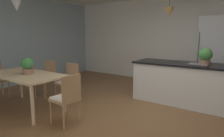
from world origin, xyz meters
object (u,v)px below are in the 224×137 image
at_px(chair_far_right, 68,81).
at_px(refrigerator, 213,55).
at_px(chair_kitchen_end, 67,97).
at_px(kitchen_island, 185,83).
at_px(dining_table, 25,77).
at_px(chair_far_left, 47,77).
at_px(potted_plant_on_table, 28,66).
at_px(potted_plant_on_island, 206,56).
at_px(vase_on_dining_table, 31,68).

height_order(chair_far_right, refrigerator, refrigerator).
height_order(chair_kitchen_end, kitchen_island, kitchen_island).
xyz_separation_m(dining_table, kitchen_island, (2.58, 2.21, -0.20)).
height_order(chair_far_left, refrigerator, refrigerator).
bearing_deg(potted_plant_on_table, refrigerator, 52.42).
xyz_separation_m(chair_far_right, potted_plant_on_island, (2.55, 1.41, 0.61)).
bearing_deg(potted_plant_on_table, potted_plant_on_island, 37.86).
height_order(refrigerator, potted_plant_on_table, refrigerator).
distance_m(chair_far_left, potted_plant_on_table, 1.03).
distance_m(chair_kitchen_end, refrigerator, 4.04).
relative_size(refrigerator, potted_plant_on_island, 5.73).
bearing_deg(dining_table, potted_plant_on_table, 6.72).
distance_m(dining_table, chair_far_left, 0.91).
bearing_deg(refrigerator, potted_plant_on_island, -88.51).
height_order(chair_far_right, potted_plant_on_table, potted_plant_on_table).
relative_size(chair_far_left, vase_on_dining_table, 3.95).
bearing_deg(chair_far_right, kitchen_island, 32.76).
height_order(dining_table, kitchen_island, kitchen_island).
height_order(refrigerator, potted_plant_on_island, refrigerator).
distance_m(dining_table, potted_plant_on_table, 0.27).
bearing_deg(chair_far_left, chair_far_right, 0.01).
xyz_separation_m(refrigerator, vase_on_dining_table, (-2.83, -3.54, -0.14)).
height_order(kitchen_island, potted_plant_on_island, potted_plant_on_island).
bearing_deg(chair_far_left, vase_on_dining_table, -56.19).
xyz_separation_m(dining_table, vase_on_dining_table, (0.07, 0.10, 0.18)).
bearing_deg(chair_far_right, refrigerator, 48.44).
bearing_deg(potted_plant_on_island, chair_far_left, -157.10).
height_order(chair_far_left, potted_plant_on_table, potted_plant_on_table).
relative_size(chair_kitchen_end, vase_on_dining_table, 3.95).
xyz_separation_m(refrigerator, potted_plant_on_island, (0.04, -1.43, 0.09)).
distance_m(chair_kitchen_end, vase_on_dining_table, 1.22).
height_order(chair_far_right, potted_plant_on_island, potted_plant_on_island).
bearing_deg(refrigerator, vase_on_dining_table, -128.67).
bearing_deg(chair_far_right, chair_far_left, -179.99).
bearing_deg(dining_table, vase_on_dining_table, 53.85).
xyz_separation_m(chair_far_right, kitchen_island, (2.19, 1.41, -0.01)).
height_order(chair_far_right, vase_on_dining_table, vase_on_dining_table).
distance_m(potted_plant_on_island, potted_plant_on_table, 3.58).
height_order(dining_table, refrigerator, refrigerator).
bearing_deg(chair_far_left, potted_plant_on_island, 22.90).
relative_size(chair_far_right, refrigerator, 0.44).
bearing_deg(chair_kitchen_end, vase_on_dining_table, 174.86).
bearing_deg(chair_kitchen_end, chair_far_left, 153.74).
distance_m(chair_far_right, chair_kitchen_end, 1.17).
xyz_separation_m(dining_table, refrigerator, (2.90, 3.64, 0.33)).
height_order(dining_table, chair_kitchen_end, chair_kitchen_end).
bearing_deg(refrigerator, potted_plant_on_table, -127.58).
relative_size(kitchen_island, vase_on_dining_table, 10.17).
xyz_separation_m(kitchen_island, refrigerator, (0.33, 1.43, 0.53)).
distance_m(chair_kitchen_end, kitchen_island, 2.59).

